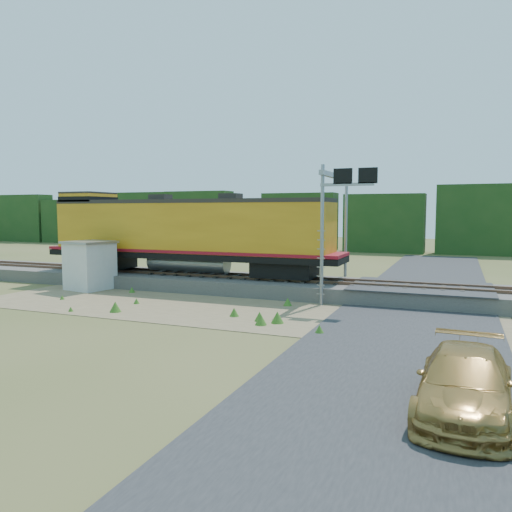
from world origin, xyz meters
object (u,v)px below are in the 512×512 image
at_px(locomotive, 184,232).
at_px(signal_gantry, 339,201).
at_px(shed, 90,265).
at_px(car, 465,383).

height_order(locomotive, signal_gantry, signal_gantry).
distance_m(locomotive, shed, 5.99).
distance_m(shed, signal_gantry, 15.32).
xyz_separation_m(locomotive, car, (16.13, -14.69, -2.71)).
xyz_separation_m(signal_gantry, car, (6.22, -14.03, -4.54)).
bearing_deg(shed, signal_gantry, 19.94).
bearing_deg(signal_gantry, shed, -170.59).
relative_size(shed, signal_gantry, 0.42).
height_order(shed, car, shed).
relative_size(locomotive, shed, 6.64).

